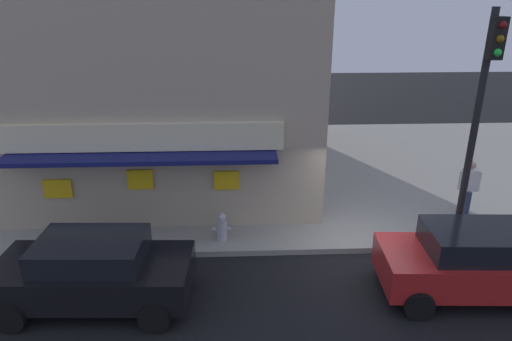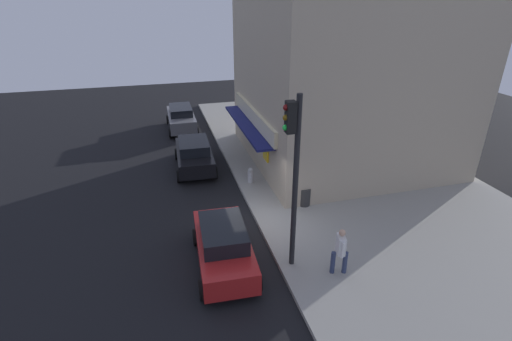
# 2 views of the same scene
# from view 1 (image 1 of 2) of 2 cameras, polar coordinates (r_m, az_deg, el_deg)

# --- Properties ---
(ground_plane) EXTENTS (56.22, 56.22, 0.00)m
(ground_plane) POSITION_cam_1_polar(r_m,az_deg,el_deg) (12.71, 13.01, -9.95)
(ground_plane) COLOR black
(sidewalk) EXTENTS (37.48, 11.83, 0.16)m
(sidewalk) POSITION_cam_1_polar(r_m,az_deg,el_deg) (17.85, 8.26, 0.12)
(sidewalk) COLOR gray
(sidewalk) RESTS_ON ground_plane
(corner_building) EXTENTS (9.95, 10.82, 8.86)m
(corner_building) POSITION_cam_1_polar(r_m,az_deg,el_deg) (17.10, -11.34, 14.61)
(corner_building) COLOR tan
(corner_building) RESTS_ON sidewalk
(traffic_light) EXTENTS (0.32, 0.58, 5.98)m
(traffic_light) POSITION_cam_1_polar(r_m,az_deg,el_deg) (12.57, 26.04, 7.58)
(traffic_light) COLOR black
(traffic_light) RESTS_ON sidewalk
(fire_hydrant) EXTENTS (0.51, 0.27, 0.78)m
(fire_hydrant) POSITION_cam_1_polar(r_m,az_deg,el_deg) (12.56, -4.24, -6.98)
(fire_hydrant) COLOR #B2B2B7
(fire_hydrant) RESTS_ON sidewalk
(trash_can) EXTENTS (0.53, 0.53, 0.82)m
(trash_can) POSITION_cam_1_polar(r_m,az_deg,el_deg) (14.29, 7.06, -3.26)
(trash_can) COLOR #2D2D2D
(trash_can) RESTS_ON sidewalk
(pedestrian) EXTENTS (0.62, 0.59, 1.71)m
(pedestrian) POSITION_cam_1_polar(r_m,az_deg,el_deg) (14.99, 24.76, -1.72)
(pedestrian) COLOR navy
(pedestrian) RESTS_ON sidewalk
(potted_plant_by_doorway) EXTENTS (0.67, 0.67, 0.96)m
(potted_plant_by_doorway) POSITION_cam_1_polar(r_m,az_deg,el_deg) (14.94, -14.49, -2.07)
(potted_plant_by_doorway) COLOR #59595B
(potted_plant_by_doorway) RESTS_ON sidewalk
(parked_car_red) EXTENTS (4.19, 2.15, 1.65)m
(parked_car_red) POSITION_cam_1_polar(r_m,az_deg,el_deg) (11.57, 25.31, -10.12)
(parked_car_red) COLOR #AD1E1E
(parked_car_red) RESTS_ON ground_plane
(parked_car_black) EXTENTS (4.25, 2.19, 1.60)m
(parked_car_black) POSITION_cam_1_polar(r_m,az_deg,el_deg) (10.80, -19.38, -11.64)
(parked_car_black) COLOR black
(parked_car_black) RESTS_ON ground_plane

